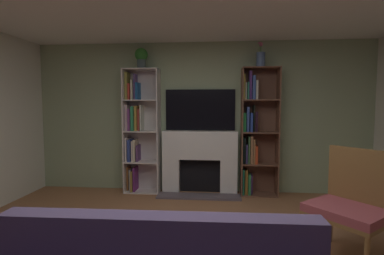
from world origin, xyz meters
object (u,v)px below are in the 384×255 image
Objects in this scene: tv at (200,110)px; potted_plant at (141,57)px; armchair at (352,202)px; bookshelf_right at (254,133)px; bookshelf_left at (138,131)px; fireplace at (200,160)px; vase_with_flowers at (261,59)px.

tv is 1.33m from potted_plant.
armchair is (1.60, -2.11, -0.85)m from tv.
tv is 3.42× the size of potted_plant.
bookshelf_right is at bearing -6.04° from tv.
armchair is at bearing -70.92° from bookshelf_right.
armchair is at bearing -37.06° from bookshelf_left.
bookshelf_left reaches higher than fireplace.
potted_plant reaches higher than tv.
vase_with_flowers reaches higher than bookshelf_left.
vase_with_flowers is 0.39× the size of armchair.
bookshelf_right is at bearing 163.94° from vase_with_flowers.
tv is 1.11× the size of armchair.
tv is 1.30m from vase_with_flowers.
tv reaches higher than fireplace.
potted_plant reaches higher than bookshelf_right.
vase_with_flowers is at bearing 107.20° from armchair.
fireplace is 0.85m from tv.
potted_plant is at bearing -179.97° from vase_with_flowers.
fireplace is at bearing 178.50° from vase_with_flowers.
bookshelf_left is 5.07× the size of vase_with_flowers.
tv is at bearing 173.12° from vase_with_flowers.
potted_plant is at bearing -173.07° from tv.
armchair reaches higher than fireplace.
potted_plant is at bearing -178.44° from fireplace.
vase_with_flowers is (2.05, -0.03, 1.19)m from bookshelf_left.
bookshelf_right is at bearing -0.11° from bookshelf_left.
bookshelf_left is 1.97× the size of armchair.
armchair is (0.70, -2.01, -0.47)m from bookshelf_right.
potted_plant is at bearing 142.49° from armchair.
tv is 2.78m from armchair.
fireplace is at bearing 1.56° from potted_plant.
vase_with_flowers is 2.68m from armchair.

